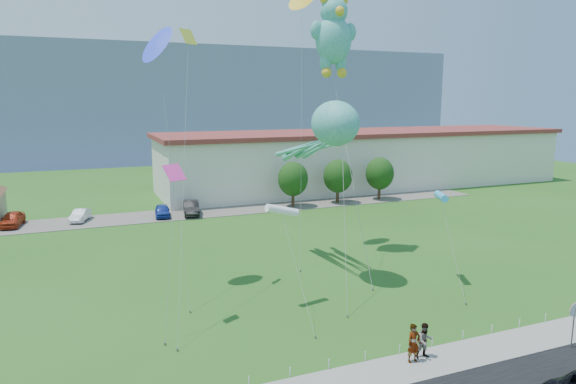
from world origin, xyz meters
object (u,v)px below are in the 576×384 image
at_px(parked_car_blue, 162,211).
at_px(octopus_kite, 326,134).
at_px(pedestrian_right, 425,341).
at_px(teddy_bear_kite, 334,34).
at_px(pedestrian_left, 414,343).
at_px(parked_car_black, 191,208).
at_px(warehouse, 366,158).
at_px(parked_car_silver, 80,215).
at_px(stop_sign, 574,314).
at_px(parked_car_red, 12,219).

xyz_separation_m(parked_car_blue, octopus_kite, (7.99, -23.71, 9.59)).
height_order(pedestrian_right, parked_car_blue, pedestrian_right).
height_order(pedestrian_right, teddy_bear_kite, teddy_bear_kite).
distance_m(pedestrian_left, parked_car_black, 36.73).
bearing_deg(warehouse, pedestrian_left, -118.31).
bearing_deg(parked_car_silver, teddy_bear_kite, -27.16).
bearing_deg(parked_car_black, pedestrian_left, -76.00).
xyz_separation_m(parked_car_silver, parked_car_blue, (8.33, -1.20, 0.04)).
relative_size(stop_sign, teddy_bear_kite, 0.12).
xyz_separation_m(stop_sign, parked_car_black, (-11.69, 38.39, -1.04)).
height_order(warehouse, octopus_kite, octopus_kite).
relative_size(stop_sign, parked_car_silver, 0.66).
relative_size(pedestrian_left, octopus_kite, 0.15).
distance_m(warehouse, pedestrian_left, 52.80).
bearing_deg(parked_car_blue, stop_sign, -62.19).
relative_size(parked_car_silver, octopus_kite, 0.29).
height_order(pedestrian_left, pedestrian_right, pedestrian_left).
xyz_separation_m(warehouse, pedestrian_right, (-24.23, -46.28, -3.13)).
xyz_separation_m(parked_car_red, parked_car_black, (17.81, -1.52, 0.03)).
relative_size(parked_car_silver, parked_car_blue, 0.97).
bearing_deg(warehouse, pedestrian_right, -117.63).
xyz_separation_m(parked_car_red, octopus_kite, (22.68, -25.04, 9.52)).
distance_m(warehouse, pedestrian_right, 52.33).
bearing_deg(parked_car_red, warehouse, 18.89).
xyz_separation_m(parked_car_silver, teddy_bear_kite, (19.50, -19.61, 17.06)).
height_order(pedestrian_left, teddy_bear_kite, teddy_bear_kite).
xyz_separation_m(pedestrian_left, teddy_bear_kite, (4.85, 18.37, 16.68)).
bearing_deg(stop_sign, pedestrian_left, 168.02).
bearing_deg(teddy_bear_kite, parked_car_blue, 121.26).
distance_m(stop_sign, teddy_bear_kite, 25.92).
distance_m(pedestrian_left, pedestrian_right, 0.78).
bearing_deg(pedestrian_right, parked_car_blue, 107.50).
height_order(pedestrian_left, parked_car_black, pedestrian_left).
bearing_deg(parked_car_black, warehouse, 28.20).
distance_m(stop_sign, pedestrian_right, 8.01).
bearing_deg(pedestrian_right, parked_car_black, 102.76).
height_order(parked_car_red, parked_car_black, parked_car_black).
xyz_separation_m(parked_car_black, octopus_kite, (4.87, -23.52, 9.48)).
bearing_deg(parked_car_red, parked_car_blue, 3.50).
bearing_deg(warehouse, teddy_bear_kite, -125.70).
bearing_deg(octopus_kite, warehouse, 55.02).
relative_size(pedestrian_left, parked_car_red, 0.44).
xyz_separation_m(pedestrian_left, parked_car_black, (-3.19, 36.59, -0.23)).
height_order(parked_car_black, teddy_bear_kite, teddy_bear_kite).
relative_size(pedestrian_right, octopus_kite, 0.14).
height_order(parked_car_blue, parked_car_black, parked_car_black).
bearing_deg(parked_car_red, pedestrian_left, -52.47).
bearing_deg(parked_car_black, octopus_kite, -69.30).
relative_size(pedestrian_right, parked_car_black, 0.38).
height_order(pedestrian_right, octopus_kite, octopus_kite).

